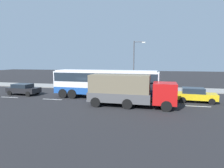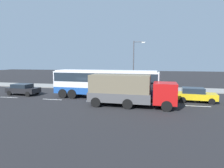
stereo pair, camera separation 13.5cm
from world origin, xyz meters
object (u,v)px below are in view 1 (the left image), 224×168
object	(u,v)px
car_black_sedan	(23,89)
pedestrian_at_crossing	(91,81)
pedestrian_near_curb	(154,83)
coach_bus	(105,81)
cargo_truck	(129,90)
car_yellow_taxi	(195,95)
street_lamp	(135,62)

from	to	relation	value
car_black_sedan	pedestrian_at_crossing	distance (m)	10.59
pedestrian_near_curb	coach_bus	bearing A→B (deg)	-113.18
cargo_truck	car_yellow_taxi	bearing A→B (deg)	29.11
pedestrian_at_crossing	pedestrian_near_curb	bearing A→B (deg)	-126.32
coach_bus	car_black_sedan	size ratio (longest dim) A/B	2.93
coach_bus	car_yellow_taxi	size ratio (longest dim) A/B	2.95
car_black_sedan	pedestrian_at_crossing	world-z (taller)	pedestrian_at_crossing
car_black_sedan	pedestrian_at_crossing	xyz separation A→B (m)	(6.60, 8.28, 0.37)
street_lamp	car_yellow_taxi	bearing A→B (deg)	-43.79
coach_bus	pedestrian_at_crossing	world-z (taller)	coach_bus
cargo_truck	street_lamp	world-z (taller)	street_lamp
coach_bus	car_yellow_taxi	world-z (taller)	coach_bus
pedestrian_near_curb	pedestrian_at_crossing	xyz separation A→B (m)	(-10.11, -0.08, 0.10)
pedestrian_near_curb	cargo_truck	bearing A→B (deg)	-90.55
pedestrian_near_curb	street_lamp	world-z (taller)	street_lamp
coach_bus	pedestrian_near_curb	world-z (taller)	coach_bus
pedestrian_at_crossing	street_lamp	bearing A→B (deg)	-136.38
coach_bus	street_lamp	size ratio (longest dim) A/B	1.74
car_yellow_taxi	car_black_sedan	world-z (taller)	car_yellow_taxi
car_yellow_taxi	street_lamp	distance (m)	10.60
coach_bus	car_yellow_taxi	bearing A→B (deg)	2.68
car_yellow_taxi	pedestrian_at_crossing	world-z (taller)	pedestrian_at_crossing
pedestrian_at_crossing	street_lamp	size ratio (longest dim) A/B	0.24
pedestrian_at_crossing	car_black_sedan	bearing A→B (deg)	104.66
car_black_sedan	pedestrian_at_crossing	bearing A→B (deg)	55.75
car_black_sedan	pedestrian_near_curb	xyz separation A→B (m)	(16.71, 8.36, 0.27)
car_yellow_taxi	pedestrian_near_curb	world-z (taller)	pedestrian_near_curb
street_lamp	cargo_truck	bearing A→B (deg)	-87.50
cargo_truck	street_lamp	distance (m)	10.74
car_yellow_taxi	street_lamp	world-z (taller)	street_lamp
car_yellow_taxi	pedestrian_near_curb	xyz separation A→B (m)	(-4.39, 8.25, 0.24)
car_yellow_taxi	coach_bus	bearing A→B (deg)	-175.17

